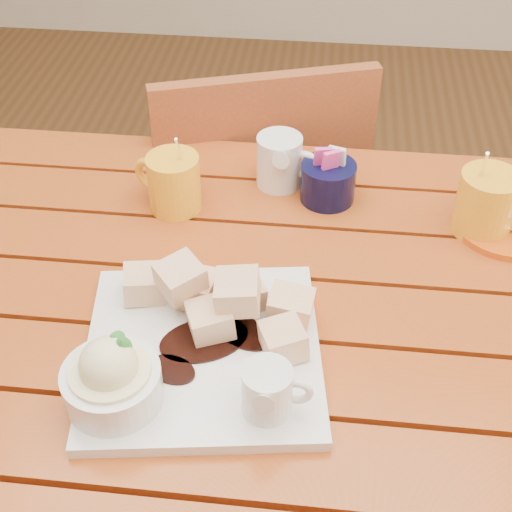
# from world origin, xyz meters

# --- Properties ---
(table) EXTENTS (1.20, 0.79, 0.75)m
(table) POSITION_xyz_m (0.00, 0.00, 0.64)
(table) COLOR maroon
(table) RESTS_ON ground
(dessert_plate) EXTENTS (0.32, 0.32, 0.11)m
(dessert_plate) POSITION_xyz_m (-0.02, -0.11, 0.78)
(dessert_plate) COLOR white
(dessert_plate) RESTS_ON table
(coffee_mug_left) EXTENTS (0.11, 0.08, 0.13)m
(coffee_mug_left) POSITION_xyz_m (-0.10, 0.20, 0.80)
(coffee_mug_left) COLOR #FFAD20
(coffee_mug_left) RESTS_ON table
(coffee_mug_right) EXTENTS (0.12, 0.09, 0.14)m
(coffee_mug_right) POSITION_xyz_m (0.37, 0.19, 0.80)
(coffee_mug_right) COLOR #FFAD20
(coffee_mug_right) RESTS_ON table
(cream_pitcher) EXTENTS (0.10, 0.09, 0.09)m
(cream_pitcher) POSITION_xyz_m (0.06, 0.28, 0.79)
(cream_pitcher) COLOR white
(cream_pitcher) RESTS_ON table
(sugar_caddy) EXTENTS (0.08, 0.08, 0.09)m
(sugar_caddy) POSITION_xyz_m (0.14, 0.25, 0.78)
(sugar_caddy) COLOR black
(sugar_caddy) RESTS_ON table
(orange_saucer) EXTENTS (0.16, 0.16, 0.02)m
(orange_saucer) POSITION_xyz_m (0.40, 0.20, 0.76)
(orange_saucer) COLOR #DC5813
(orange_saucer) RESTS_ON table
(chair_far) EXTENTS (0.51, 0.51, 0.86)m
(chair_far) POSITION_xyz_m (-0.01, 0.54, 0.48)
(chair_far) COLOR brown
(chair_far) RESTS_ON ground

